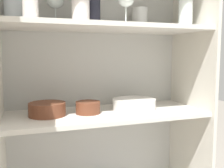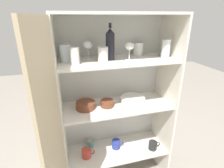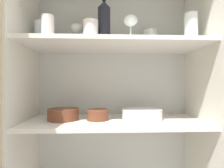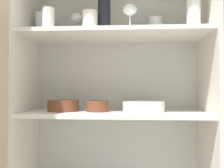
{
  "view_description": "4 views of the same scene",
  "coord_description": "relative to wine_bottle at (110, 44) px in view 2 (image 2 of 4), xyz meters",
  "views": [
    {
      "loc": [
        -0.38,
        -0.98,
        1.07
      ],
      "look_at": [
        0.02,
        0.16,
        0.93
      ],
      "focal_mm": 42.0,
      "sensor_mm": 36.0,
      "label": 1
    },
    {
      "loc": [
        -0.41,
        -1.11,
        1.52
      ],
      "look_at": [
        -0.04,
        0.21,
        0.99
      ],
      "focal_mm": 28.0,
      "sensor_mm": 36.0,
      "label": 2
    },
    {
      "loc": [
        -0.06,
        -0.74,
        0.98
      ],
      "look_at": [
        -0.01,
        0.23,
        0.99
      ],
      "focal_mm": 28.0,
      "sensor_mm": 36.0,
      "label": 3
    },
    {
      "loc": [
        0.08,
        -1.16,
        0.91
      ],
      "look_at": [
        -0.02,
        0.18,
        0.94
      ],
      "focal_mm": 42.0,
      "sensor_mm": 36.0,
      "label": 4
    }
  ],
  "objects": [
    {
      "name": "wine_glass_0",
      "position": [
        0.13,
        -0.06,
        -0.02
      ],
      "size": [
        0.07,
        0.07,
        0.14
      ],
      "color": "white",
      "rests_on": "shelf_board_upper"
    },
    {
      "name": "tumbler_glass_1",
      "position": [
        -0.28,
        -0.07,
        -0.06
      ],
      "size": [
        0.06,
        0.06,
        0.12
      ],
      "color": "silver",
      "rests_on": "shelf_board_upper"
    },
    {
      "name": "serving_bowl_small",
      "position": [
        -0.03,
        -0.02,
        -0.49
      ],
      "size": [
        0.11,
        0.11,
        0.06
      ],
      "color": "brown",
      "rests_on": "shelf_board_middle"
    },
    {
      "name": "mixing_bowl_large",
      "position": [
        -0.22,
        -0.01,
        -0.49
      ],
      "size": [
        0.16,
        0.16,
        0.06
      ],
      "color": "brown",
      "rests_on": "shelf_board_middle"
    },
    {
      "name": "cupboard_side_left",
      "position": [
        -0.41,
        -0.02,
        -0.56
      ],
      "size": [
        0.02,
        0.39,
        1.53
      ],
      "primitive_type": "cube",
      "color": "silver",
      "rests_on": "ground_plane"
    },
    {
      "name": "cupboard_back_panel",
      "position": [
        0.06,
        0.17,
        -0.56
      ],
      "size": [
        0.96,
        0.02,
        1.53
      ],
      "primitive_type": "cube",
      "color": "silver",
      "rests_on": "ground_plane"
    },
    {
      "name": "coffee_mug_extra_2",
      "position": [
        0.4,
        -0.11,
        -0.97
      ],
      "size": [
        0.12,
        0.08,
        0.08
      ],
      "color": "black",
      "rests_on": "shelf_board_lower"
    },
    {
      "name": "coffee_mug_primary",
      "position": [
        0.06,
        0.01,
        -0.97
      ],
      "size": [
        0.12,
        0.08,
        0.09
      ],
      "color": "#283893",
      "rests_on": "shelf_board_lower"
    },
    {
      "name": "coffee_mug_extra_1",
      "position": [
        -0.24,
        -0.04,
        -0.97
      ],
      "size": [
        0.12,
        0.08,
        0.08
      ],
      "color": "#BC3D33",
      "rests_on": "shelf_board_lower"
    },
    {
      "name": "shelf_board_lower",
      "position": [
        0.06,
        -0.02,
        -1.02
      ],
      "size": [
        0.92,
        0.36,
        0.02
      ],
      "primitive_type": "cube",
      "color": "silver"
    },
    {
      "name": "tumbler_glass_4",
      "position": [
        -0.34,
        0.03,
        -0.06
      ],
      "size": [
        0.08,
        0.08,
        0.13
      ],
      "color": "white",
      "rests_on": "shelf_board_upper"
    },
    {
      "name": "serving_spoon",
      "position": [
        0.25,
        -0.07,
        -1.01
      ],
      "size": [
        0.2,
        0.05,
        0.01
      ],
      "color": "silver",
      "rests_on": "shelf_board_lower"
    },
    {
      "name": "tumbler_glass_0",
      "position": [
        0.28,
        0.09,
        -0.07
      ],
      "size": [
        0.08,
        0.08,
        0.11
      ],
      "color": "white",
      "rests_on": "shelf_board_upper"
    },
    {
      "name": "cupboard_top_panel",
      "position": [
        0.06,
        -0.02,
        0.22
      ],
      "size": [
        0.96,
        0.39,
        0.02
      ],
      "primitive_type": "cube",
      "color": "silver",
      "rests_on": "cupboard_side_left"
    },
    {
      "name": "shelf_board_upper",
      "position": [
        0.06,
        -0.02,
        -0.13
      ],
      "size": [
        0.92,
        0.36,
        0.02
      ],
      "primitive_type": "cube",
      "color": "silver"
    },
    {
      "name": "wine_bottle",
      "position": [
        0.0,
        0.0,
        0.0
      ],
      "size": [
        0.07,
        0.07,
        0.28
      ],
      "color": "black",
      "rests_on": "shelf_board_upper"
    },
    {
      "name": "shelf_board_middle",
      "position": [
        0.06,
        -0.02,
        -0.53
      ],
      "size": [
        0.92,
        0.36,
        0.02
      ],
      "primitive_type": "cube",
      "color": "silver"
    },
    {
      "name": "tumbler_glass_3",
      "position": [
        0.44,
        -0.07,
        -0.05
      ],
      "size": [
        0.07,
        0.07,
        0.15
      ],
      "color": "white",
      "rests_on": "shelf_board_upper"
    },
    {
      "name": "plate_stack_white",
      "position": [
        0.2,
        -0.01,
        -0.5
      ],
      "size": [
        0.21,
        0.21,
        0.05
      ],
      "color": "white",
      "rests_on": "shelf_board_middle"
    },
    {
      "name": "cupboard_door",
      "position": [
        -0.45,
        -0.45,
        -0.56
      ],
      "size": [
        0.08,
        0.48,
        1.53
      ],
      "color": "tan",
      "rests_on": "ground_plane"
    },
    {
      "name": "storage_jar",
      "position": [
        -0.18,
        0.1,
        -0.98
      ],
      "size": [
        0.07,
        0.07,
        0.07
      ],
      "color": "#5BA3A8",
      "rests_on": "shelf_board_lower"
    },
    {
      "name": "wine_glass_1",
      "position": [
        -0.16,
        0.08,
        -0.02
      ],
      "size": [
        0.08,
        0.08,
        0.14
      ],
      "color": "white",
      "rests_on": "shelf_board_upper"
    },
    {
      "name": "tumbler_glass_2",
      "position": [
        -0.07,
        -0.05,
        -0.07
      ],
      "size": [
        0.08,
        0.08,
        0.11
      ],
      "color": "silver",
      "rests_on": "shelf_board_upper"
    },
    {
      "name": "cupboard_side_right",
      "position": [
        0.53,
        -0.02,
        -0.56
      ],
      "size": [
        0.02,
        0.39,
        1.53
      ],
      "primitive_type": "cube",
      "color": "silver",
      "rests_on": "ground_plane"
    }
  ]
}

